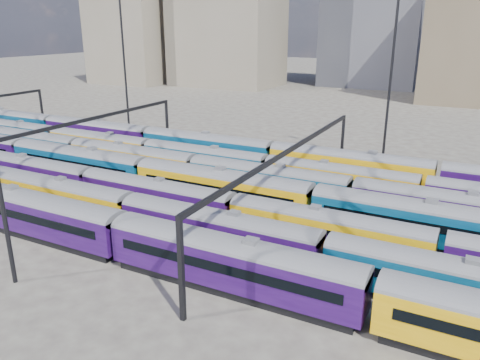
% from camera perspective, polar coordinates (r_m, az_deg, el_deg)
% --- Properties ---
extents(ground, '(500.00, 500.00, 0.00)m').
position_cam_1_polar(ground, '(54.51, -3.91, -3.00)').
color(ground, '#413B37').
rests_on(ground, ground).
extents(rake_0, '(129.45, 3.16, 5.32)m').
position_cam_1_polar(rake_0, '(42.20, -14.29, -6.03)').
color(rake_0, black).
rests_on(rake_0, ground).
extents(rake_1, '(99.43, 2.91, 4.90)m').
position_cam_1_polar(rake_1, '(54.50, -21.37, -1.39)').
color(rake_1, black).
rests_on(rake_1, ground).
extents(rake_2, '(114.97, 2.81, 4.71)m').
position_cam_1_polar(rake_2, '(46.77, -0.78, -3.40)').
color(rake_2, black).
rests_on(rake_2, ground).
extents(rake_3, '(130.14, 3.17, 5.35)m').
position_cam_1_polar(rake_3, '(48.54, 8.95, -2.38)').
color(rake_3, black).
rests_on(rake_3, ground).
extents(rake_4, '(121.60, 2.97, 4.99)m').
position_cam_1_polar(rake_4, '(60.18, -5.57, 1.67)').
color(rake_4, black).
rests_on(rake_4, ground).
extents(rake_5, '(114.36, 2.79, 4.69)m').
position_cam_1_polar(rake_5, '(60.82, 3.28, 1.75)').
color(rake_5, black).
rests_on(rake_5, ground).
extents(rake_6, '(151.07, 3.15, 5.32)m').
position_cam_1_polar(rake_6, '(62.36, 13.11, 2.03)').
color(rake_6, black).
rests_on(rake_6, ground).
extents(gantry_1, '(0.35, 40.35, 8.03)m').
position_cam_1_polar(gantry_1, '(64.89, -19.43, 5.73)').
color(gantry_1, black).
rests_on(gantry_1, ground).
extents(gantry_2, '(0.35, 40.35, 8.03)m').
position_cam_1_polar(gantry_2, '(48.14, 6.18, 2.55)').
color(gantry_2, black).
rests_on(gantry_2, ground).
extents(mast_1, '(1.40, 0.50, 25.60)m').
position_cam_1_polar(mast_1, '(86.57, -13.95, 13.97)').
color(mast_1, black).
rests_on(mast_1, ground).
extents(mast_3, '(1.40, 0.50, 25.60)m').
position_cam_1_polar(mast_3, '(68.52, 17.98, 12.60)').
color(mast_3, black).
rests_on(mast_3, ground).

